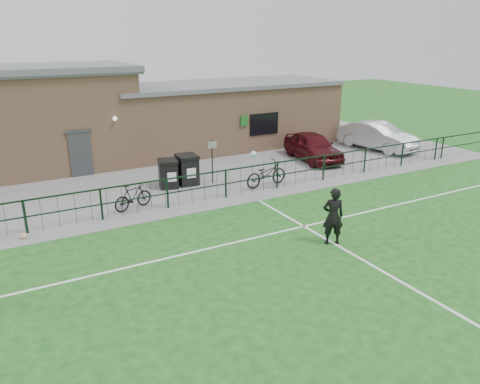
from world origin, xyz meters
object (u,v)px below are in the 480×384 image
wheelie_bin_right (168,174)px  bicycle_d (133,197)px  sign_post (212,162)px  car_maroon (313,146)px  ball_ground (24,236)px  bicycle_e (266,174)px  car_silver (377,136)px  wheelie_bin_left (187,170)px

wheelie_bin_right → bicycle_d: size_ratio=0.70×
sign_post → car_maroon: bearing=10.0°
bicycle_d → wheelie_bin_right: bearing=-66.3°
wheelie_bin_right → car_maroon: 8.38m
car_maroon → ball_ground: (-14.42, -3.53, -0.65)m
sign_post → wheelie_bin_right: bearing=168.1°
car_maroon → ball_ground: car_maroon is taller
car_maroon → bicycle_d: bearing=-157.1°
bicycle_d → bicycle_e: (5.94, -0.02, 0.06)m
car_silver → bicycle_d: 15.46m
bicycle_d → ball_ground: bicycle_d is taller
car_silver → bicycle_e: 9.67m
bicycle_e → ball_ground: bicycle_e is taller
car_silver → bicycle_d: (-15.21, -2.75, -0.29)m
wheelie_bin_right → wheelie_bin_left: bearing=15.4°
sign_post → bicycle_e: (1.88, -1.50, -0.45)m
wheelie_bin_right → bicycle_d: bearing=-125.1°
sign_post → car_maroon: size_ratio=0.47×
wheelie_bin_left → sign_post: 1.18m
car_silver → bicycle_d: car_silver is taller
wheelie_bin_right → bicycle_e: 4.26m
wheelie_bin_left → sign_post: (1.03, -0.44, 0.38)m
wheelie_bin_right → bicycle_e: wheelie_bin_right is taller
wheelie_bin_left → bicycle_d: (-3.03, -1.92, -0.13)m
wheelie_bin_right → ball_ground: (-6.08, -2.81, -0.49)m
ball_ground → sign_post: bearing=16.7°
car_maroon → car_silver: 4.73m
wheelie_bin_left → car_maroon: size_ratio=0.29×
bicycle_d → bicycle_e: bearing=-108.0°
sign_post → bicycle_d: size_ratio=1.22×
sign_post → car_silver: (11.15, 1.27, -0.22)m
wheelie_bin_left → wheelie_bin_right: wheelie_bin_left is taller
bicycle_d → bicycle_e: size_ratio=0.78×
wheelie_bin_right → ball_ground: bearing=-141.9°
bicycle_d → ball_ground: bearing=85.3°
wheelie_bin_right → car_maroon: bearing=18.3°
wheelie_bin_right → ball_ground: wheelie_bin_right is taller
car_silver → wheelie_bin_left: bearing=175.1°
sign_post → ball_ground: size_ratio=9.59×
wheelie_bin_right → car_silver: (13.08, 0.86, 0.20)m
wheelie_bin_left → ball_ground: (-6.98, -2.84, -0.54)m
sign_post → ball_ground: sign_post is taller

